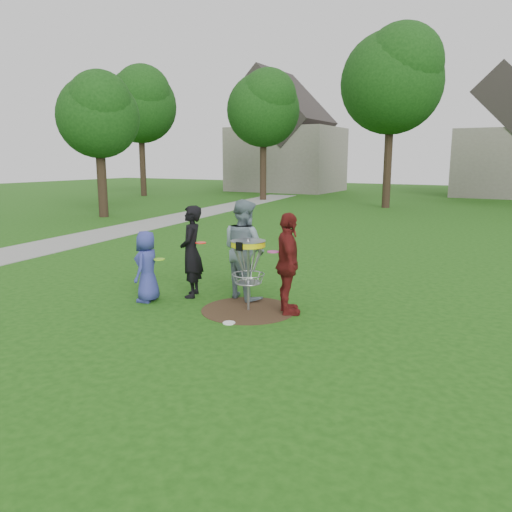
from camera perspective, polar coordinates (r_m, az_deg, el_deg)
The scene contains 11 objects.
ground at distance 9.56m, azimuth -0.88°, elevation -6.20°, with size 100.00×100.00×0.00m, color #19470F.
dirt_patch at distance 9.56m, azimuth -0.88°, elevation -6.17°, with size 1.80×1.80×0.01m, color #47331E.
concrete_path at distance 21.74m, azimuth -13.37°, elevation 3.29°, with size 2.20×40.00×0.02m, color #9E9E99.
player_blue at distance 10.22m, azimuth -12.36°, elevation -1.16°, with size 0.70×0.46×1.43m, color navy.
player_black at distance 10.37m, azimuth -7.39°, elevation 0.50°, with size 0.69×0.46×1.90m, color black.
player_grey at distance 10.18m, azimuth -1.37°, elevation 0.78°, with size 0.99×0.77×2.04m, color slate.
player_maroon at distance 9.14m, azimuth 3.67°, elevation -0.90°, with size 1.11×0.46×1.89m, color maroon.
disc_on_grass at distance 8.82m, azimuth -3.10°, elevation -7.64°, with size 0.22×0.22×0.02m, color white.
disc_golf_basket at distance 9.30m, azimuth -0.90°, elevation -0.19°, with size 0.66×0.67×1.38m.
held_discs at distance 9.76m, azimuth -4.31°, elevation 0.87°, with size 2.50×1.10×0.39m.
tree_row at distance 29.07m, azimuth 21.63°, elevation 16.97°, with size 51.20×17.42×9.90m.
Camera 1 is at (4.55, -7.91, 2.83)m, focal length 35.00 mm.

